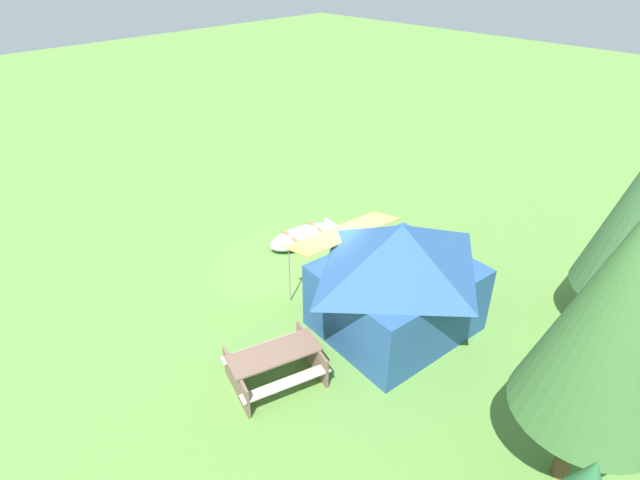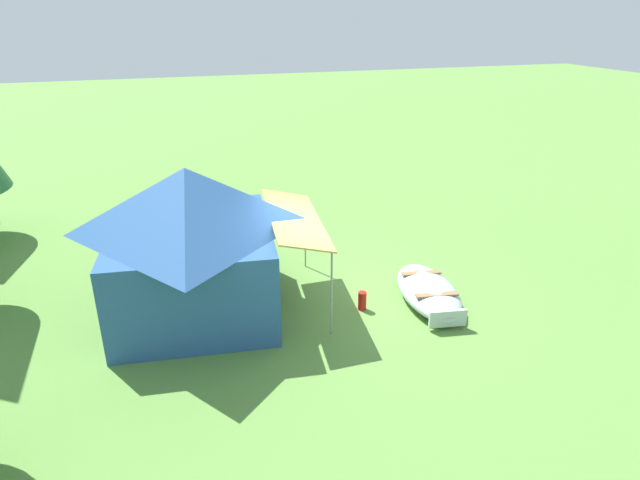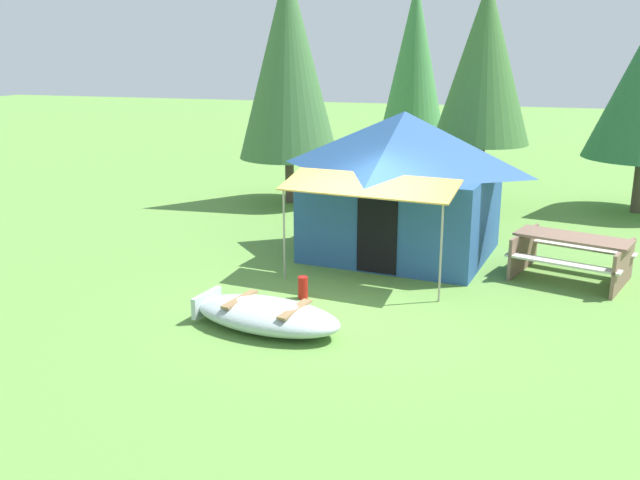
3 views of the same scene
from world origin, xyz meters
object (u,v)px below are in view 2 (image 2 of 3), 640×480
at_px(beached_rowboat, 429,291).
at_px(fuel_can, 362,301).
at_px(canvas_cabin_tent, 192,239).
at_px(picnic_table, 211,223).
at_px(cooler_box, 247,284).

distance_m(beached_rowboat, fuel_can, 1.39).
height_order(canvas_cabin_tent, fuel_can, canvas_cabin_tent).
distance_m(canvas_cabin_tent, picnic_table, 3.43).
height_order(beached_rowboat, cooler_box, beached_rowboat).
xyz_separation_m(beached_rowboat, fuel_can, (0.11, 1.39, -0.04)).
height_order(picnic_table, cooler_box, picnic_table).
xyz_separation_m(canvas_cabin_tent, picnic_table, (3.21, -0.69, -0.98)).
xyz_separation_m(picnic_table, cooler_box, (-2.87, -0.34, -0.32)).
bearing_deg(beached_rowboat, picnic_table, 40.54).
relative_size(beached_rowboat, fuel_can, 6.61).
relative_size(beached_rowboat, cooler_box, 4.21).
bearing_deg(canvas_cabin_tent, cooler_box, -71.83).
distance_m(canvas_cabin_tent, cooler_box, 1.69).
height_order(canvas_cabin_tent, picnic_table, canvas_cabin_tent).
bearing_deg(fuel_can, cooler_box, 55.19).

